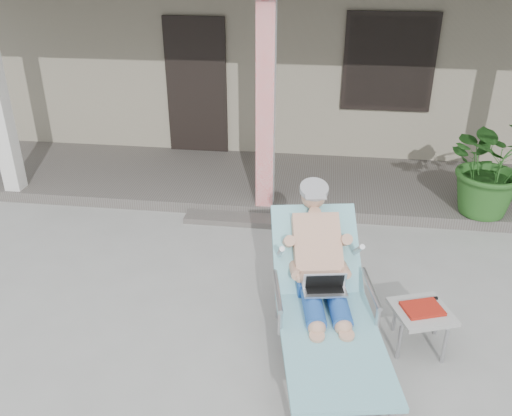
# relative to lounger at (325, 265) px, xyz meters

# --- Properties ---
(ground) EXTENTS (60.00, 60.00, 0.00)m
(ground) POSITION_rel_lounger_xyz_m (-0.80, 0.37, -0.85)
(ground) COLOR #9E9E99
(ground) RESTS_ON ground
(house) EXTENTS (10.40, 5.40, 3.30)m
(house) POSITION_rel_lounger_xyz_m (-0.79, 6.86, 0.82)
(house) COLOR gray
(house) RESTS_ON ground
(porch_deck) EXTENTS (10.00, 2.00, 0.15)m
(porch_deck) POSITION_rel_lounger_xyz_m (-0.80, 3.37, -0.77)
(porch_deck) COLOR #605B56
(porch_deck) RESTS_ON ground
(porch_step) EXTENTS (2.00, 0.30, 0.07)m
(porch_step) POSITION_rel_lounger_xyz_m (-0.80, 2.22, -0.81)
(porch_step) COLOR #605B56
(porch_step) RESTS_ON ground
(lounger) EXTENTS (1.14, 2.18, 1.37)m
(lounger) POSITION_rel_lounger_xyz_m (0.00, 0.00, 0.00)
(lounger) COLOR #B7B7BC
(lounger) RESTS_ON ground
(side_table) EXTENTS (0.60, 0.60, 0.43)m
(side_table) POSITION_rel_lounger_xyz_m (0.87, 0.10, -0.49)
(side_table) COLOR #A3A39F
(side_table) RESTS_ON ground
(potted_palm) EXTENTS (1.31, 1.17, 1.32)m
(potted_palm) POSITION_rel_lounger_xyz_m (2.01, 2.62, -0.04)
(potted_palm) COLOR #26591E
(potted_palm) RESTS_ON porch_deck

